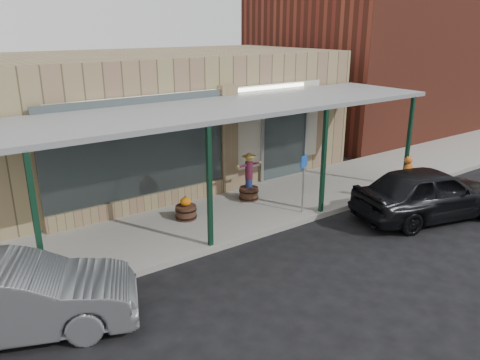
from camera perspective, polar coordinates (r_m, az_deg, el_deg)
ground at (r=10.74m, az=11.04°, el=-10.15°), size 120.00×120.00×0.00m
sidewalk at (r=13.16m, az=-0.29°, el=-3.89°), size 40.00×3.20×0.15m
storefront at (r=16.39m, az=-9.62°, el=7.71°), size 12.00×6.25×4.20m
awning at (r=12.31m, az=-0.20°, el=8.79°), size 12.00×3.00×3.04m
block_buildings_near at (r=18.02m, az=-5.53°, el=14.20°), size 61.00×8.00×8.00m
barrel_scarecrow at (r=13.70m, az=1.09°, el=-0.46°), size 0.87×0.67×1.44m
barrel_pumpkin at (r=12.52m, az=-6.61°, el=-3.72°), size 0.66×0.66×0.65m
handicap_sign at (r=12.69m, az=7.74°, el=0.47°), size 0.32×0.13×1.62m
parked_sedan at (r=13.69m, az=22.09°, el=-1.45°), size 4.60×2.78×1.56m
car_grey at (r=9.01m, az=-26.01°, el=-12.84°), size 4.36×2.85×1.36m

